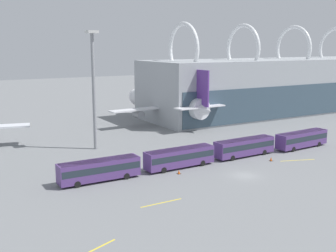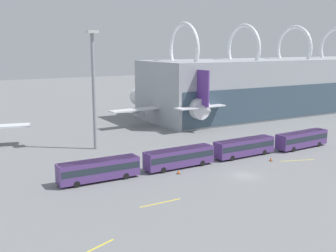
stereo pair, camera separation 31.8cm
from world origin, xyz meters
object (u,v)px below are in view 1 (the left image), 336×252
at_px(shuttle_bus_3, 302,138).
at_px(shuttle_bus_2, 244,146).
at_px(airliner_at_gate_far, 168,103).
at_px(floodlight_mast, 93,81).
at_px(traffic_cone_1, 179,172).
at_px(shuttle_bus_0, 99,169).
at_px(traffic_cone_2, 271,159).
at_px(shuttle_bus_1, 180,157).

bearing_deg(shuttle_bus_3, shuttle_bus_2, 173.74).
relative_size(airliner_at_gate_far, floodlight_mast, 1.60).
bearing_deg(airliner_at_gate_far, shuttle_bus_3, -170.46).
bearing_deg(traffic_cone_1, shuttle_bus_0, 166.55).
relative_size(floodlight_mast, traffic_cone_2, 31.41).
relative_size(shuttle_bus_0, shuttle_bus_2, 0.99).
height_order(shuttle_bus_1, shuttle_bus_3, same).
bearing_deg(shuttle_bus_2, shuttle_bus_0, 178.85).
relative_size(shuttle_bus_1, shuttle_bus_3, 0.99).
bearing_deg(traffic_cone_1, shuttle_bus_3, 4.75).
bearing_deg(traffic_cone_1, floodlight_mast, 104.11).
bearing_deg(airliner_at_gate_far, traffic_cone_2, 171.80).
bearing_deg(shuttle_bus_2, shuttle_bus_3, -4.40).
xyz_separation_m(shuttle_bus_2, traffic_cone_1, (-16.61, -3.29, -1.65)).
relative_size(airliner_at_gate_far, shuttle_bus_0, 2.93).
height_order(airliner_at_gate_far, traffic_cone_1, airliner_at_gate_far).
bearing_deg(airliner_at_gate_far, shuttle_bus_0, 134.19).
bearing_deg(airliner_at_gate_far, shuttle_bus_1, 148.68).
bearing_deg(shuttle_bus_1, shuttle_bus_2, -0.66).
bearing_deg(shuttle_bus_0, traffic_cone_2, -8.55).
relative_size(shuttle_bus_3, traffic_cone_1, 19.92).
xyz_separation_m(shuttle_bus_2, floodlight_mast, (-22.40, 19.71, 11.80)).
relative_size(shuttle_bus_0, floodlight_mast, 0.55).
bearing_deg(shuttle_bus_1, traffic_cone_2, -17.68).
bearing_deg(shuttle_bus_0, floodlight_mast, 71.23).
height_order(airliner_at_gate_far, traffic_cone_2, airliner_at_gate_far).
relative_size(airliner_at_gate_far, traffic_cone_2, 50.10).
distance_m(airliner_at_gate_far, shuttle_bus_0, 51.87).
xyz_separation_m(traffic_cone_1, traffic_cone_2, (18.69, -1.76, 0.05)).
bearing_deg(shuttle_bus_2, traffic_cone_1, -170.48).
bearing_deg(traffic_cone_2, shuttle_bus_0, 171.33).
height_order(shuttle_bus_1, traffic_cone_2, shuttle_bus_1).
height_order(shuttle_bus_2, traffic_cone_1, shuttle_bus_2).
xyz_separation_m(floodlight_mast, traffic_cone_1, (5.78, -23.00, -13.44)).
height_order(floodlight_mast, traffic_cone_1, floodlight_mast).
bearing_deg(shuttle_bus_0, traffic_cone_1, -13.32).
distance_m(floodlight_mast, traffic_cone_2, 37.30).
distance_m(airliner_at_gate_far, traffic_cone_2, 43.64).
height_order(shuttle_bus_2, floodlight_mast, floodlight_mast).
relative_size(airliner_at_gate_far, shuttle_bus_3, 2.89).
bearing_deg(shuttle_bus_2, airliner_at_gate_far, 80.23).
distance_m(shuttle_bus_1, floodlight_mast, 24.46).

